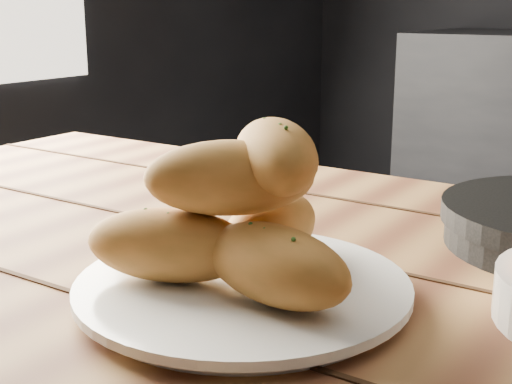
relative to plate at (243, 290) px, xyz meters
name	(u,v)px	position (x,y,z in m)	size (l,w,h in m)	color
plate	(243,290)	(0.00, 0.00, 0.00)	(0.28, 0.28, 0.02)	white
bread_rolls	(243,215)	(0.00, 0.00, 0.06)	(0.25, 0.21, 0.13)	#B37231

